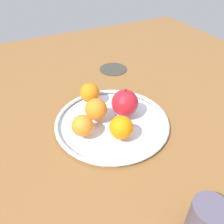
# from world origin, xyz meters

# --- Properties ---
(ground_plane) EXTENTS (1.67, 1.67, 0.04)m
(ground_plane) POSITION_xyz_m (0.00, 0.00, -0.02)
(ground_plane) COLOR brown
(fruit_bowl) EXTENTS (0.35, 0.35, 0.02)m
(fruit_bowl) POSITION_xyz_m (0.00, 0.00, 0.01)
(fruit_bowl) COLOR silver
(fruit_bowl) RESTS_ON ground_plane
(apple) EXTENTS (0.08, 0.08, 0.09)m
(apple) POSITION_xyz_m (0.05, 0.01, 0.06)
(apple) COLOR red
(apple) RESTS_ON fruit_bowl
(orange_back_right) EXTENTS (0.07, 0.07, 0.07)m
(orange_back_right) POSITION_xyz_m (-0.01, -0.07, 0.05)
(orange_back_right) COLOR orange
(orange_back_right) RESTS_ON fruit_bowl
(orange_back_left) EXTENTS (0.06, 0.06, 0.06)m
(orange_back_left) POSITION_xyz_m (-0.10, -0.02, 0.05)
(orange_back_left) COLOR orange
(orange_back_left) RESTS_ON fruit_bowl
(orange_center) EXTENTS (0.06, 0.06, 0.06)m
(orange_center) POSITION_xyz_m (-0.02, 0.12, 0.05)
(orange_center) COLOR orange
(orange_center) RESTS_ON fruit_bowl
(orange_front_left) EXTENTS (0.07, 0.07, 0.07)m
(orange_front_left) POSITION_xyz_m (-0.04, 0.03, 0.05)
(orange_front_left) COLOR orange
(orange_front_left) RESTS_ON fruit_bowl
(ambient_mug) EXTENTS (0.11, 0.07, 0.10)m
(ambient_mug) POSITION_xyz_m (0.01, -0.37, 0.05)
(ambient_mug) COLOR #554F62
(ambient_mug) RESTS_ON ground_plane
(ambient_coaster) EXTENTS (0.12, 0.12, 0.01)m
(ambient_coaster) POSITION_xyz_m (0.16, 0.32, 0.00)
(ambient_coaster) COLOR #393930
(ambient_coaster) RESTS_ON ground_plane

